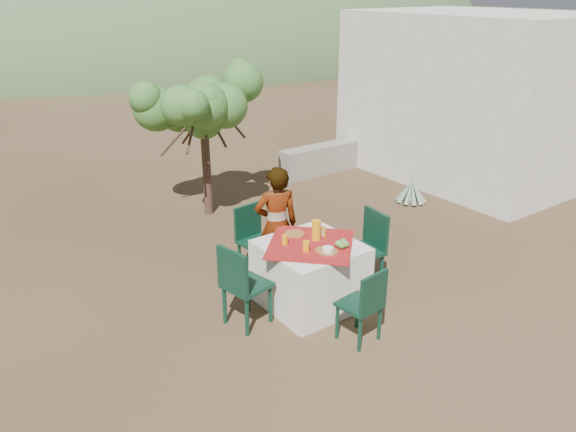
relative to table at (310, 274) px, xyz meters
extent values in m
plane|color=#372519|center=(-0.02, 0.35, -0.38)|extent=(160.00, 160.00, 0.00)
cube|color=white|center=(0.00, 0.00, 0.00)|extent=(1.02, 1.02, 0.75)
cube|color=maroon|center=(0.00, 0.00, 0.38)|extent=(1.30, 1.30, 0.01)
cylinder|color=black|center=(-0.24, 0.77, -0.16)|extent=(0.04, 0.04, 0.44)
cylinder|color=black|center=(0.09, 0.81, -0.16)|extent=(0.04, 0.04, 0.44)
cylinder|color=black|center=(-0.28, 1.11, -0.16)|extent=(0.04, 0.04, 0.44)
cylinder|color=black|center=(0.05, 1.15, -0.16)|extent=(0.04, 0.04, 0.44)
cube|color=black|center=(-0.10, 0.96, 0.06)|extent=(0.46, 0.46, 0.04)
cube|color=black|center=(-0.12, 1.15, 0.30)|extent=(0.41, 0.09, 0.43)
cylinder|color=black|center=(0.11, -0.69, -0.17)|extent=(0.04, 0.04, 0.41)
cylinder|color=black|center=(-0.20, -0.73, -0.17)|extent=(0.04, 0.04, 0.41)
cylinder|color=black|center=(0.14, -1.00, -0.17)|extent=(0.04, 0.04, 0.41)
cylinder|color=black|center=(-0.17, -1.03, -0.17)|extent=(0.04, 0.04, 0.41)
cube|color=black|center=(-0.03, -0.86, 0.03)|extent=(0.42, 0.42, 0.04)
cube|color=black|center=(-0.01, -1.03, 0.25)|extent=(0.38, 0.08, 0.40)
cylinder|color=black|center=(-0.60, -0.06, -0.15)|extent=(0.05, 0.05, 0.47)
cylinder|color=black|center=(-0.67, 0.28, -0.15)|extent=(0.05, 0.05, 0.47)
cylinder|color=black|center=(-0.94, -0.14, -0.15)|extent=(0.05, 0.05, 0.47)
cylinder|color=black|center=(-1.01, 0.21, -0.15)|extent=(0.05, 0.05, 0.47)
cube|color=black|center=(-0.80, 0.07, 0.09)|extent=(0.52, 0.52, 0.04)
cube|color=black|center=(-1.00, 0.03, 0.34)|extent=(0.13, 0.44, 0.46)
cylinder|color=black|center=(0.59, 0.15, -0.14)|extent=(0.05, 0.05, 0.47)
cylinder|color=black|center=(0.55, -0.21, -0.14)|extent=(0.05, 0.05, 0.47)
cylinder|color=black|center=(0.94, 0.11, -0.14)|extent=(0.05, 0.05, 0.47)
cylinder|color=black|center=(0.91, -0.24, -0.14)|extent=(0.05, 0.05, 0.47)
cube|color=black|center=(0.75, -0.05, 0.09)|extent=(0.48, 0.48, 0.04)
cube|color=black|center=(0.95, -0.07, 0.35)|extent=(0.08, 0.44, 0.46)
imported|color=#8C6651|center=(0.02, 0.70, 0.36)|extent=(0.63, 0.51, 1.48)
cylinder|color=#493224|center=(0.36, 3.14, 0.40)|extent=(0.13, 0.13, 1.56)
sphere|color=#326A27|center=(0.36, 3.14, 1.18)|extent=(0.67, 0.67, 0.67)
sphere|color=#326A27|center=(0.97, 3.14, 1.35)|extent=(0.62, 0.62, 0.62)
sphere|color=#326A27|center=(-0.20, 3.25, 1.29)|extent=(0.58, 0.58, 0.58)
sphere|color=#326A27|center=(0.47, 3.76, 1.40)|extent=(0.60, 0.60, 0.60)
sphere|color=#326A27|center=(0.42, 2.58, 1.24)|extent=(0.54, 0.54, 0.54)
sphere|color=gray|center=(3.41, 1.58, -0.35)|extent=(0.17, 0.17, 0.17)
cone|color=gray|center=(3.41, 1.58, -0.12)|extent=(0.09, 0.09, 0.49)
cone|color=gray|center=(3.52, 1.55, -0.18)|extent=(0.30, 0.15, 0.42)
cone|color=gray|center=(3.51, 1.62, -0.18)|extent=(0.30, 0.17, 0.43)
cone|color=gray|center=(3.47, 1.67, -0.18)|extent=(0.21, 0.27, 0.43)
cone|color=gray|center=(3.40, 1.69, -0.18)|extent=(0.11, 0.30, 0.41)
cone|color=gray|center=(3.34, 1.67, -0.18)|extent=(0.23, 0.26, 0.43)
cone|color=gray|center=(3.30, 1.61, -0.18)|extent=(0.30, 0.15, 0.42)
cone|color=gray|center=(3.30, 1.54, -0.18)|extent=(0.30, 0.17, 0.43)
cone|color=gray|center=(3.35, 1.49, -0.18)|extent=(0.21, 0.27, 0.43)
cone|color=gray|center=(3.41, 1.47, -0.18)|extent=(0.11, 0.30, 0.41)
cone|color=gray|center=(3.48, 1.50, -0.18)|extent=(0.23, 0.26, 0.43)
cube|color=beige|center=(5.58, 2.15, 1.12)|extent=(3.20, 4.20, 3.00)
cube|color=gray|center=(3.58, 3.75, -0.10)|extent=(2.60, 0.35, 0.55)
ellipsoid|color=#3C5A33|center=(11.98, 36.35, -0.38)|extent=(48.00, 48.00, 20.00)
ellipsoid|color=slate|center=(27.98, 46.35, -0.38)|extent=(36.00, 36.00, 14.00)
cylinder|color=brown|center=(0.00, 0.31, 0.39)|extent=(0.24, 0.24, 0.01)
cylinder|color=brown|center=(0.01, -0.23, 0.39)|extent=(0.20, 0.20, 0.01)
cylinder|color=#F99D0F|center=(-0.24, 0.16, 0.44)|extent=(0.07, 0.07, 0.11)
cylinder|color=#F99D0F|center=(-0.16, -0.12, 0.44)|extent=(0.07, 0.07, 0.12)
cylinder|color=#F99D0F|center=(0.12, 0.06, 0.50)|extent=(0.11, 0.11, 0.23)
cylinder|color=brown|center=(0.02, -0.28, 0.39)|extent=(0.22, 0.22, 0.01)
cylinder|color=white|center=(0.02, -0.28, 0.42)|extent=(0.12, 0.12, 0.04)
cylinder|color=orange|center=(0.26, 0.09, 0.44)|extent=(0.07, 0.07, 0.11)
cylinder|color=orange|center=(0.28, 0.23, 0.43)|extent=(0.06, 0.06, 0.10)
cube|color=white|center=(0.25, 0.10, 0.43)|extent=(0.07, 0.04, 0.09)
sphere|color=#528F34|center=(0.20, -0.24, 0.42)|extent=(0.08, 0.08, 0.08)
sphere|color=#528F34|center=(0.28, -0.23, 0.42)|extent=(0.08, 0.08, 0.08)
sphere|color=#528F34|center=(0.25, -0.30, 0.42)|extent=(0.08, 0.08, 0.08)
sphere|color=#528F34|center=(0.20, -0.30, 0.42)|extent=(0.08, 0.08, 0.08)
camera|label=1|loc=(-3.52, -4.47, 3.08)|focal=35.00mm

